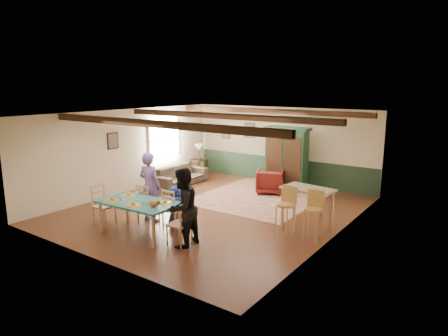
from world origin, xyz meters
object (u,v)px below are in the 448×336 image
Objects in this scene: cat at (154,203)px; bar_stool_right at (313,216)px; sofa at (180,175)px; dining_chair_far_right at (174,208)px; armchair at (270,181)px; dining_chair_end_right at (179,223)px; person_man at (150,187)px; counter_table at (307,208)px; dining_table at (139,218)px; person_woman at (182,208)px; table_lamp at (199,152)px; dining_chair_far_left at (148,203)px; armoire at (287,159)px; bar_stool_left at (285,211)px; end_table at (199,168)px; dining_chair_end_left at (104,205)px; person_child at (176,206)px.

cat is 0.33× the size of bar_stool_right.
sofa is 6.25m from bar_stool_right.
armchair is (0.35, 4.22, -0.11)m from dining_chair_far_right.
person_man is at bearing -117.30° from dining_chair_end_right.
counter_table is (2.46, 2.76, -0.38)m from cat.
person_woman reaches higher than dining_table.
person_woman is 0.74m from cat.
dining_chair_far_right is 0.94m from person_man.
counter_table is (2.66, 1.91, 0.01)m from dining_chair_far_right.
person_man is at bearing -151.97° from sofa.
person_man is at bearing -152.04° from counter_table.
dining_chair_end_right is at bearing -54.77° from table_lamp.
armoire is at bearing -107.92° from dining_chair_far_left.
bar_stool_left is at bearing -162.78° from person_man.
bar_stool_right is (0.67, 0.04, -0.01)m from bar_stool_left.
dining_table is 1.09× the size of person_woman.
person_man is at bearing -64.71° from end_table.
bar_stool_right is (5.88, -2.12, 0.24)m from sofa.
table_lamp is (-2.72, 5.61, 0.55)m from dining_table.
person_man is 2.81× the size of end_table.
dining_chair_end_left reaches higher than armchair.
person_child is 1.02m from cat.
person_child reaches higher than cat.
dining_chair_far_right is at bearing 90.00° from person_child.
sofa is (-3.72, 4.09, -0.54)m from person_woman.
cat is 0.31× the size of counter_table.
end_table is (-4.03, 5.55, -0.54)m from person_woman.
dining_chair_end_left is 1.17× the size of armchair.
sofa is (-2.99, 4.23, -0.55)m from cat.
end_table is at bearing 117.68° from cat.
dining_table is 1.89× the size of dining_chair_end_right.
dining_chair_end_right is 5.47m from sofa.
table_lamp is (-2.26, 4.79, 0.03)m from person_man.
dining_chair_end_right is at bearing -122.30° from bar_stool_left.
armoire reaches higher than sofa.
dining_chair_far_left and dining_chair_end_right have the same top height.
bar_stool_left reaches higher than dining_chair_far_right.
armchair is at bearing 85.83° from cat.
table_lamp is at bearing -59.30° from person_child.
bar_stool_left is at bearing 177.37° from bar_stool_right.
person_woman reaches higher than dining_chair_end_right.
cat is at bearing 136.55° from person_man.
person_woman is 1.27m from person_child.
armoire is at bearing 80.76° from dining_table.
end_table is (-2.27, 4.87, -0.18)m from dining_chair_far_left.
cat is at bearing -149.99° from bar_stool_right.
bar_stool_right is (2.16, 1.97, -0.30)m from person_woman.
person_child is 4.94m from armoire.
dining_table is 0.95m from person_child.
counter_table reaches higher than dining_table.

